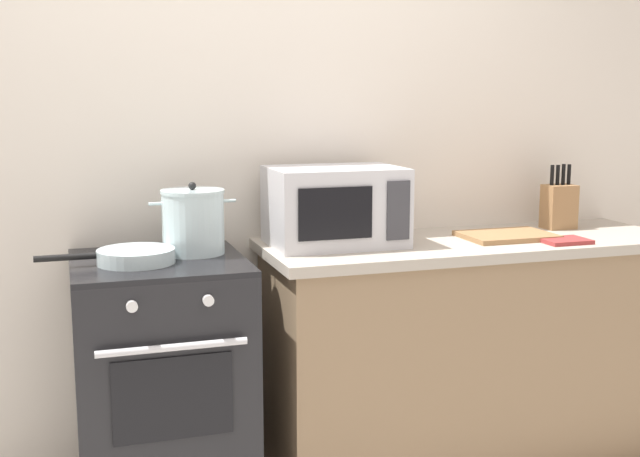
{
  "coord_description": "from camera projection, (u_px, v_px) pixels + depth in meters",
  "views": [
    {
      "loc": [
        -0.65,
        -2.19,
        1.49
      ],
      "look_at": [
        0.25,
        0.6,
        1.0
      ],
      "focal_mm": 44.87,
      "sensor_mm": 36.0,
      "label": 1
    }
  ],
  "objects": [
    {
      "name": "stock_pot",
      "position": [
        193.0,
        222.0,
        2.9
      ],
      "size": [
        0.31,
        0.23,
        0.26
      ],
      "color": "silver",
      "rests_on": "stove"
    },
    {
      "name": "stove",
      "position": [
        163.0,
        384.0,
        2.88
      ],
      "size": [
        0.6,
        0.64,
        0.92
      ],
      "color": "black",
      "rests_on": "ground_plane"
    },
    {
      "name": "frying_pan",
      "position": [
        134.0,
        256.0,
        2.74
      ],
      "size": [
        0.47,
        0.27,
        0.05
      ],
      "color": "silver",
      "rests_on": "stove"
    },
    {
      "name": "countertop_right",
      "position": [
        473.0,
        244.0,
        3.21
      ],
      "size": [
        1.7,
        0.6,
        0.04
      ],
      "primitive_type": "cube",
      "color": "#ADA393",
      "rests_on": "lower_cabinet_right"
    },
    {
      "name": "oven_mitt",
      "position": [
        564.0,
        241.0,
        3.13
      ],
      "size": [
        0.18,
        0.14,
        0.02
      ],
      "primitive_type": "cube",
      "color": "#993333",
      "rests_on": "countertop_right"
    },
    {
      "name": "back_wall",
      "position": [
        304.0,
        154.0,
        3.3
      ],
      "size": [
        4.4,
        0.1,
        2.5
      ],
      "primitive_type": "cube",
      "color": "silver",
      "rests_on": "ground_plane"
    },
    {
      "name": "lower_cabinet_right",
      "position": [
        469.0,
        354.0,
        3.28
      ],
      "size": [
        1.64,
        0.56,
        0.88
      ],
      "primitive_type": "cube",
      "color": "#8C7051",
      "rests_on": "ground_plane"
    },
    {
      "name": "microwave",
      "position": [
        335.0,
        206.0,
        3.06
      ],
      "size": [
        0.5,
        0.37,
        0.3
      ],
      "color": "silver",
      "rests_on": "countertop_right"
    },
    {
      "name": "cutting_board",
      "position": [
        507.0,
        236.0,
        3.23
      ],
      "size": [
        0.36,
        0.26,
        0.02
      ],
      "primitive_type": "cube",
      "color": "#997047",
      "rests_on": "countertop_right"
    },
    {
      "name": "knife_block",
      "position": [
        559.0,
        206.0,
        3.45
      ],
      "size": [
        0.13,
        0.1,
        0.28
      ],
      "color": "#997047",
      "rests_on": "countertop_right"
    }
  ]
}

